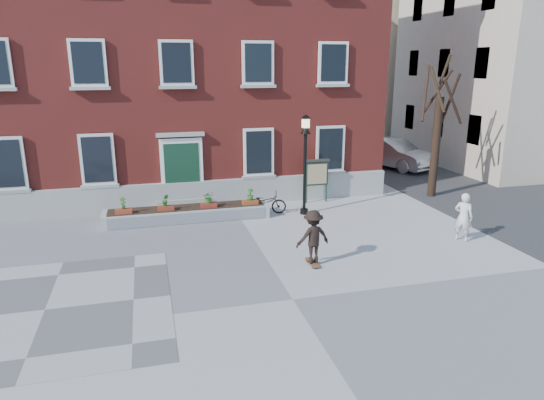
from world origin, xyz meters
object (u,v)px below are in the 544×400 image
object	(u,v)px
notice_board	(317,174)
skateboarder	(313,237)
bystander	(463,217)
parked_car	(393,153)
lamp_post	(305,151)
bicycle	(265,203)

from	to	relation	value
notice_board	skateboarder	xyz separation A→B (m)	(-2.39, -6.35, -0.39)
skateboarder	bystander	bearing A→B (deg)	6.87
parked_car	notice_board	world-z (taller)	notice_board
lamp_post	notice_board	distance (m)	2.21
notice_board	bicycle	bearing A→B (deg)	-158.13
bicycle	bystander	bearing A→B (deg)	-114.62
lamp_post	parked_car	bearing A→B (deg)	43.01
bystander	lamp_post	world-z (taller)	lamp_post
bystander	bicycle	bearing A→B (deg)	10.62
bicycle	parked_car	world-z (taller)	parked_car
bystander	lamp_post	xyz separation A→B (m)	(-4.21, 4.21, 1.71)
parked_car	bystander	world-z (taller)	bystander
parked_car	lamp_post	distance (m)	10.69
parked_car	bystander	bearing A→B (deg)	-128.54
bicycle	notice_board	bearing A→B (deg)	-53.55
parked_car	notice_board	distance (m)	8.81
parked_car	bystander	size ratio (longest dim) A/B	3.00
bicycle	skateboarder	distance (m)	5.35
parked_car	lamp_post	size ratio (longest dim) A/B	1.27
notice_board	parked_car	bearing A→B (deg)	40.60
bicycle	lamp_post	bearing A→B (deg)	-92.12
bystander	lamp_post	size ratio (longest dim) A/B	0.42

